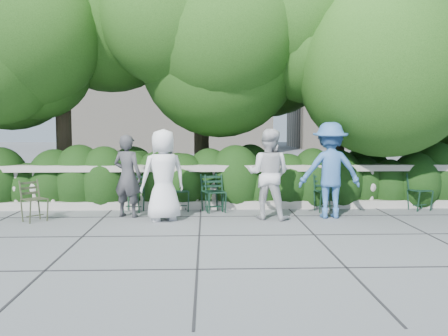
{
  "coord_description": "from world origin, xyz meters",
  "views": [
    {
      "loc": [
        -0.37,
        -9.47,
        1.92
      ],
      "look_at": [
        0.0,
        1.0,
        1.0
      ],
      "focal_mm": 40.0,
      "sensor_mm": 36.0,
      "label": 1
    }
  ],
  "objects_px": {
    "chair_a": "(131,213)",
    "chair_f": "(424,211)",
    "chair_d": "(215,213)",
    "person_businessman": "(163,175)",
    "chair_e": "(327,213)",
    "chair_c": "(217,213)",
    "person_woman_grey": "(128,176)",
    "chair_weathered": "(39,222)",
    "person_casual_man": "(269,174)",
    "chair_b": "(180,212)",
    "person_older_blue": "(330,170)"
  },
  "relations": [
    {
      "from": "chair_f",
      "to": "person_casual_man",
      "type": "distance_m",
      "value": 3.74
    },
    {
      "from": "chair_d",
      "to": "person_businessman",
      "type": "height_order",
      "value": "person_businessman"
    },
    {
      "from": "chair_d",
      "to": "chair_e",
      "type": "distance_m",
      "value": 2.45
    },
    {
      "from": "chair_d",
      "to": "chair_f",
      "type": "xyz_separation_m",
      "value": [
        4.63,
        0.01,
        0.0
      ]
    },
    {
      "from": "person_casual_man",
      "to": "person_older_blue",
      "type": "height_order",
      "value": "person_older_blue"
    },
    {
      "from": "chair_c",
      "to": "chair_e",
      "type": "height_order",
      "value": "same"
    },
    {
      "from": "chair_b",
      "to": "chair_e",
      "type": "bearing_deg",
      "value": -15.82
    },
    {
      "from": "chair_f",
      "to": "chair_weathered",
      "type": "height_order",
      "value": "same"
    },
    {
      "from": "chair_c",
      "to": "person_older_blue",
      "type": "xyz_separation_m",
      "value": [
        2.3,
        -0.55,
        0.98
      ]
    },
    {
      "from": "chair_c",
      "to": "chair_f",
      "type": "xyz_separation_m",
      "value": [
        4.58,
        0.09,
        0.0
      ]
    },
    {
      "from": "chair_b",
      "to": "chair_c",
      "type": "distance_m",
      "value": 0.83
    },
    {
      "from": "chair_a",
      "to": "chair_c",
      "type": "distance_m",
      "value": 1.87
    },
    {
      "from": "person_older_blue",
      "to": "chair_weathered",
      "type": "bearing_deg",
      "value": 2.88
    },
    {
      "from": "chair_d",
      "to": "chair_f",
      "type": "distance_m",
      "value": 4.63
    },
    {
      "from": "person_businessman",
      "to": "person_casual_man",
      "type": "distance_m",
      "value": 2.12
    },
    {
      "from": "chair_b",
      "to": "chair_c",
      "type": "relative_size",
      "value": 1.0
    },
    {
      "from": "chair_weathered",
      "to": "person_casual_man",
      "type": "distance_m",
      "value": 4.65
    },
    {
      "from": "chair_b",
      "to": "person_older_blue",
      "type": "relative_size",
      "value": 0.43
    },
    {
      "from": "person_woman_grey",
      "to": "person_businessman",
      "type": "bearing_deg",
      "value": 173.7
    },
    {
      "from": "chair_a",
      "to": "chair_c",
      "type": "relative_size",
      "value": 1.0
    },
    {
      "from": "chair_e",
      "to": "chair_c",
      "type": "bearing_deg",
      "value": 171.16
    },
    {
      "from": "chair_a",
      "to": "chair_f",
      "type": "xyz_separation_m",
      "value": [
        6.45,
        -0.01,
        0.0
      ]
    },
    {
      "from": "chair_a",
      "to": "chair_c",
      "type": "xyz_separation_m",
      "value": [
        1.87,
        -0.11,
        0.0
      ]
    },
    {
      "from": "chair_d",
      "to": "person_businessman",
      "type": "bearing_deg",
      "value": -164.17
    },
    {
      "from": "chair_weathered",
      "to": "person_businessman",
      "type": "height_order",
      "value": "person_businessman"
    },
    {
      "from": "chair_f",
      "to": "person_businessman",
      "type": "bearing_deg",
      "value": 171.01
    },
    {
      "from": "chair_a",
      "to": "person_businessman",
      "type": "height_order",
      "value": "person_businessman"
    },
    {
      "from": "person_casual_man",
      "to": "person_woman_grey",
      "type": "bearing_deg",
      "value": 14.99
    },
    {
      "from": "person_casual_man",
      "to": "chair_weathered",
      "type": "bearing_deg",
      "value": 23.97
    },
    {
      "from": "chair_a",
      "to": "chair_f",
      "type": "bearing_deg",
      "value": 12.14
    },
    {
      "from": "chair_b",
      "to": "chair_e",
      "type": "height_order",
      "value": "same"
    },
    {
      "from": "chair_d",
      "to": "person_casual_man",
      "type": "distance_m",
      "value": 1.58
    },
    {
      "from": "person_businessman",
      "to": "chair_d",
      "type": "bearing_deg",
      "value": -162.58
    },
    {
      "from": "chair_a",
      "to": "chair_d",
      "type": "xyz_separation_m",
      "value": [
        1.82,
        -0.03,
        0.0
      ]
    },
    {
      "from": "chair_e",
      "to": "chair_b",
      "type": "bearing_deg",
      "value": 168.28
    },
    {
      "from": "chair_f",
      "to": "person_casual_man",
      "type": "xyz_separation_m",
      "value": [
        -3.56,
        -0.73,
        0.91
      ]
    },
    {
      "from": "chair_d",
      "to": "person_casual_man",
      "type": "height_order",
      "value": "person_casual_man"
    },
    {
      "from": "chair_f",
      "to": "person_woman_grey",
      "type": "bearing_deg",
      "value": 166.28
    },
    {
      "from": "chair_a",
      "to": "chair_e",
      "type": "relative_size",
      "value": 1.0
    },
    {
      "from": "chair_e",
      "to": "person_woman_grey",
      "type": "bearing_deg",
      "value": 175.51
    },
    {
      "from": "chair_c",
      "to": "person_casual_man",
      "type": "bearing_deg",
      "value": -44.7
    },
    {
      "from": "chair_c",
      "to": "person_businessman",
      "type": "distance_m",
      "value": 1.61
    },
    {
      "from": "chair_d",
      "to": "person_older_blue",
      "type": "height_order",
      "value": "person_older_blue"
    },
    {
      "from": "chair_f",
      "to": "chair_weathered",
      "type": "relative_size",
      "value": 1.0
    },
    {
      "from": "chair_c",
      "to": "chair_d",
      "type": "xyz_separation_m",
      "value": [
        -0.04,
        0.08,
        0.0
      ]
    },
    {
      "from": "chair_weathered",
      "to": "person_businessman",
      "type": "xyz_separation_m",
      "value": [
        2.43,
        0.12,
        0.91
      ]
    },
    {
      "from": "chair_b",
      "to": "chair_a",
      "type": "bearing_deg",
      "value": 169.12
    },
    {
      "from": "chair_weathered",
      "to": "person_older_blue",
      "type": "relative_size",
      "value": 0.43
    },
    {
      "from": "chair_d",
      "to": "chair_weathered",
      "type": "relative_size",
      "value": 1.0
    },
    {
      "from": "chair_f",
      "to": "person_woman_grey",
      "type": "height_order",
      "value": "person_woman_grey"
    }
  ]
}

